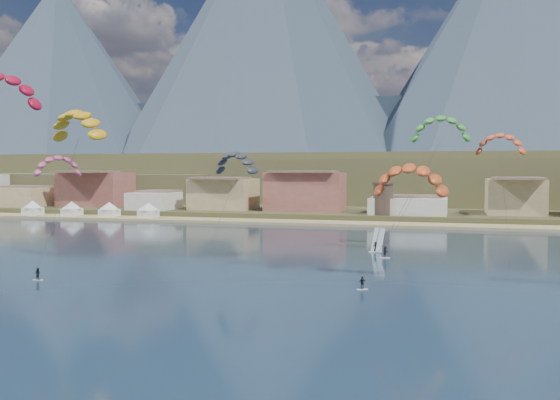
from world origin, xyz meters
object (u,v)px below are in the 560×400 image
(kitesurfer_orange, at_px, (410,175))
(windsurfer, at_px, (377,245))
(kitesurfer_yellow, at_px, (78,121))
(kitesurfer_green, at_px, (440,126))
(watchtower, at_px, (383,198))

(kitesurfer_orange, xyz_separation_m, windsurfer, (-7.04, 26.04, -12.06))
(kitesurfer_yellow, height_order, kitesurfer_green, kitesurfer_green)
(kitesurfer_orange, xyz_separation_m, kitesurfer_green, (3.02, 30.16, 8.00))
(kitesurfer_yellow, height_order, windsurfer, kitesurfer_yellow)
(watchtower, height_order, kitesurfer_orange, kitesurfer_orange)
(watchtower, distance_m, kitesurfer_yellow, 90.33)
(watchtower, distance_m, windsurfer, 56.80)
(windsurfer, bearing_deg, kitesurfer_green, 22.29)
(kitesurfer_green, bearing_deg, kitesurfer_yellow, -149.61)
(kitesurfer_orange, distance_m, windsurfer, 29.55)
(kitesurfer_green, bearing_deg, watchtower, 105.90)
(kitesurfer_yellow, relative_size, windsurfer, 5.98)
(watchtower, distance_m, kitesurfer_green, 56.35)
(watchtower, xyz_separation_m, kitesurfer_orange, (11.86, -82.41, 6.99))
(kitesurfer_orange, distance_m, kitesurfer_green, 31.35)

